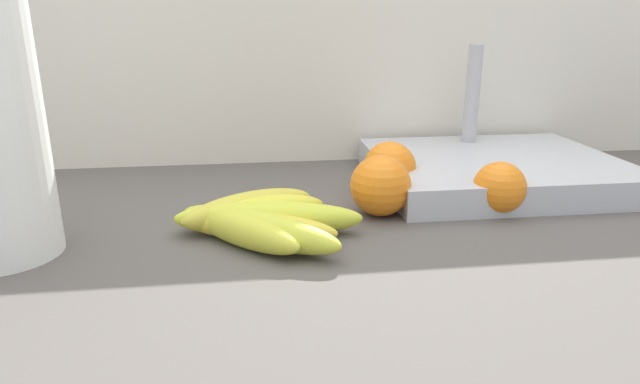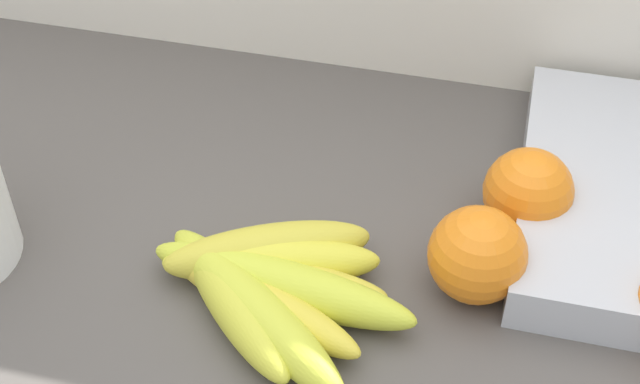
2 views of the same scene
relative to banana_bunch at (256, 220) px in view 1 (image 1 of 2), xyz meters
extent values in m
cube|color=silver|center=(0.02, 0.36, -0.31)|extent=(2.34, 0.06, 1.30)
ellipsoid|color=gold|center=(-0.02, -0.03, 0.00)|extent=(0.14, 0.15, 0.04)
ellipsoid|color=gold|center=(0.00, -0.03, 0.00)|extent=(0.19, 0.16, 0.04)
ellipsoid|color=gold|center=(0.00, -0.01, 0.00)|extent=(0.19, 0.10, 0.04)
ellipsoid|color=#C8D038|center=(0.01, 0.00, 0.00)|extent=(0.22, 0.07, 0.04)
ellipsoid|color=gold|center=(0.00, 0.01, 0.00)|extent=(0.19, 0.03, 0.03)
ellipsoid|color=yellow|center=(0.00, 0.02, 0.00)|extent=(0.18, 0.08, 0.04)
ellipsoid|color=gold|center=(-0.01, 0.03, 0.00)|extent=(0.17, 0.11, 0.04)
sphere|color=orange|center=(0.19, 0.13, 0.02)|extent=(0.08, 0.08, 0.08)
sphere|color=orange|center=(0.31, 0.04, 0.01)|extent=(0.07, 0.07, 0.07)
sphere|color=orange|center=(0.16, 0.05, 0.02)|extent=(0.08, 0.08, 0.08)
cube|color=#B7BABF|center=(0.36, 0.17, 0.00)|extent=(0.36, 0.30, 0.04)
cylinder|color=#B2B2B7|center=(0.36, 0.27, 0.10)|extent=(0.02, 0.02, 0.16)
camera|label=1|loc=(0.00, -0.59, 0.22)|focal=30.43mm
camera|label=2|loc=(0.15, -0.45, 0.52)|focal=50.41mm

